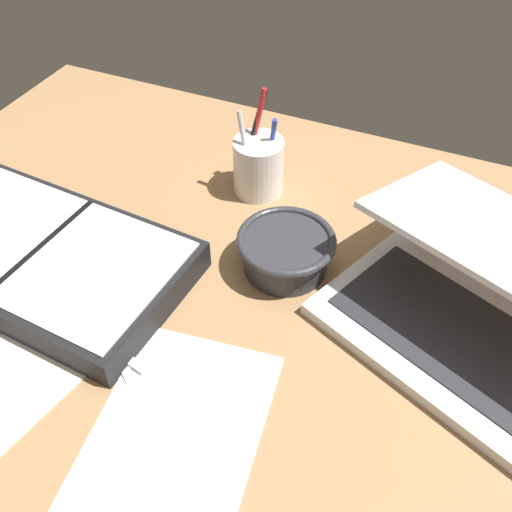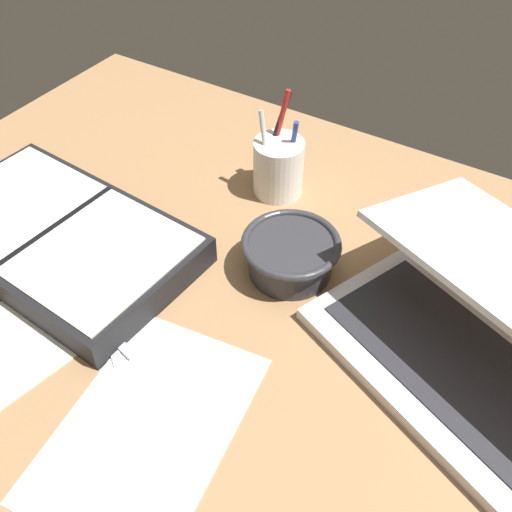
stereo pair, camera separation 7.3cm
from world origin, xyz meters
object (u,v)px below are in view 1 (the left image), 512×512
object	(u,v)px
pen_cup	(258,165)
planner	(45,258)
laptop	(479,309)
scissors	(98,331)
bowl	(286,251)

from	to	relation	value
pen_cup	planner	world-z (taller)	pen_cup
laptop	scissors	distance (cm)	47.72
pen_cup	scissors	distance (cm)	36.23
bowl	planner	size ratio (longest dim) A/B	0.33
pen_cup	bowl	bearing A→B (deg)	-54.25
laptop	bowl	xyz separation A→B (cm)	(-25.90, 1.50, -1.59)
planner	scissors	bearing A→B (deg)	-23.24
pen_cup	scissors	world-z (taller)	pen_cup
pen_cup	planner	distance (cm)	34.94
planner	scissors	xyz separation A→B (cm)	(12.79, -6.60, -1.99)
laptop	scissors	bearing A→B (deg)	-133.86
bowl	laptop	bearing A→B (deg)	-3.32
laptop	scissors	xyz separation A→B (cm)	(-43.53, -19.05, -4.49)
planner	bowl	bearing A→B (deg)	28.70
pen_cup	planner	size ratio (longest dim) A/B	0.41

